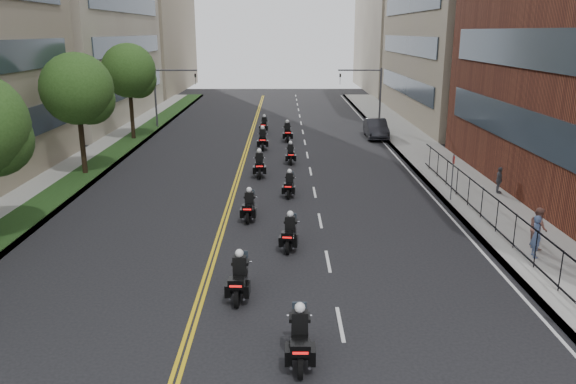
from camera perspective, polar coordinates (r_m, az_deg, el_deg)
name	(u,v)px	position (r m, az deg, el deg)	size (l,w,h in m)	color
sidewalk_right	(444,170)	(38.32, 15.57, 2.18)	(4.00, 90.00, 0.15)	gray
sidewalk_left	(79,171)	(39.20, -20.50, 2.05)	(4.00, 90.00, 0.15)	gray
grass_strip	(91,169)	(38.91, -19.41, 2.20)	(2.00, 90.00, 0.04)	#1C3814
building_right_far	(416,3)	(91.11, 12.91, 18.25)	(15.00, 28.00, 26.00)	gray
building_left_far	(127,2)	(91.90, -16.05, 18.02)	(16.00, 28.00, 26.00)	gray
iron_fence	(506,223)	(25.95, 21.23, -2.95)	(0.05, 28.00, 1.50)	black
street_trees	(44,106)	(32.13, -23.56, 8.05)	(4.40, 38.40, 7.98)	black
traffic_signal_right	(370,89)	(53.64, 8.36, 10.34)	(4.09, 0.20, 5.60)	#3F3F44
traffic_signal_left	(165,89)	(54.14, -12.36, 10.19)	(4.09, 0.20, 5.60)	#3F3F44
motorcycle_1	(300,340)	(15.96, 1.21, -14.77)	(0.54, 2.35, 1.74)	black
motorcycle_2	(239,279)	(19.53, -4.96, -8.80)	(0.57, 2.33, 1.72)	black
motorcycle_3	(290,234)	(23.69, 0.19, -4.27)	(0.66, 2.19, 1.62)	black
motorcycle_4	(249,207)	(27.30, -3.97, -1.54)	(0.52, 2.18, 1.61)	black
motorcycle_5	(289,185)	(31.17, 0.14, 0.67)	(0.58, 2.06, 1.52)	black
motorcycle_6	(259,166)	(35.45, -2.93, 2.70)	(0.58, 2.40, 1.77)	black
motorcycle_7	(291,155)	(39.01, 0.26, 3.83)	(0.49, 2.11, 1.56)	black
motorcycle_8	(263,140)	(43.69, -2.59, 5.29)	(0.58, 2.51, 1.85)	black
motorcycle_9	(287,133)	(47.01, -0.06, 6.04)	(0.57, 2.42, 1.78)	black
motorcycle_10	(264,125)	(51.15, -2.43, 6.77)	(0.57, 2.21, 1.63)	black
parked_sedan	(376,129)	(49.11, 8.93, 6.39)	(1.70, 4.86, 1.60)	black
pedestrian_a	(536,236)	(24.43, 23.93, -4.13)	(0.63, 0.41, 1.73)	#485B84
pedestrian_b	(538,228)	(25.46, 24.07, -3.34)	(0.85, 0.66, 1.74)	#88564A
pedestrian_c	(499,180)	(33.30, 20.66, 1.14)	(0.87, 0.36, 1.49)	#46474E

